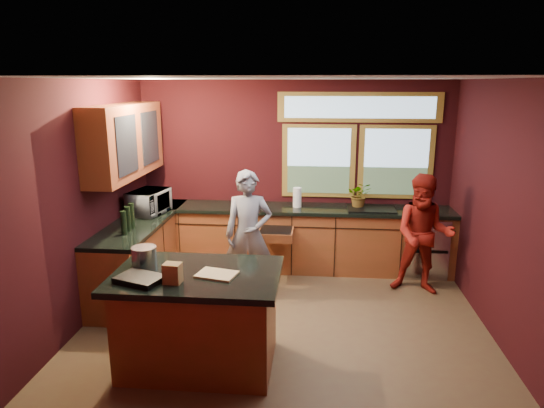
# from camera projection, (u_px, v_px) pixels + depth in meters

# --- Properties ---
(floor) EXTENTS (4.50, 4.50, 0.00)m
(floor) POSITION_uv_depth(u_px,v_px,m) (284.00, 323.00, 5.52)
(floor) COLOR brown
(floor) RESTS_ON ground
(room_shell) EXTENTS (4.52, 4.02, 2.71)m
(room_shell) POSITION_uv_depth(u_px,v_px,m) (235.00, 161.00, 5.44)
(room_shell) COLOR black
(room_shell) RESTS_ON ground
(back_counter) EXTENTS (4.50, 0.64, 0.93)m
(back_counter) POSITION_uv_depth(u_px,v_px,m) (306.00, 238.00, 7.02)
(back_counter) COLOR brown
(back_counter) RESTS_ON floor
(left_counter) EXTENTS (0.64, 2.30, 0.93)m
(left_counter) POSITION_uv_depth(u_px,v_px,m) (142.00, 253.00, 6.40)
(left_counter) COLOR brown
(left_counter) RESTS_ON floor
(island) EXTENTS (1.55, 1.05, 0.95)m
(island) POSITION_uv_depth(u_px,v_px,m) (199.00, 318.00, 4.61)
(island) COLOR brown
(island) RESTS_ON floor
(person_grey) EXTENTS (0.63, 0.45, 1.62)m
(person_grey) POSITION_uv_depth(u_px,v_px,m) (249.00, 234.00, 6.06)
(person_grey) COLOR slate
(person_grey) RESTS_ON floor
(person_red) EXTENTS (0.86, 0.73, 1.56)m
(person_red) POSITION_uv_depth(u_px,v_px,m) (424.00, 235.00, 6.15)
(person_red) COLOR maroon
(person_red) RESTS_ON floor
(microwave) EXTENTS (0.49, 0.64, 0.32)m
(microwave) POSITION_uv_depth(u_px,v_px,m) (149.00, 202.00, 6.52)
(microwave) COLOR #999999
(microwave) RESTS_ON left_counter
(potted_plant) EXTENTS (0.33, 0.29, 0.37)m
(potted_plant) POSITION_uv_depth(u_px,v_px,m) (359.00, 195.00, 6.85)
(potted_plant) COLOR #999999
(potted_plant) RESTS_ON back_counter
(paper_towel) EXTENTS (0.12, 0.12, 0.28)m
(paper_towel) POSITION_uv_depth(u_px,v_px,m) (297.00, 197.00, 6.89)
(paper_towel) COLOR white
(paper_towel) RESTS_ON back_counter
(cutting_board) EXTENTS (0.40, 0.32, 0.02)m
(cutting_board) POSITION_uv_depth(u_px,v_px,m) (217.00, 274.00, 4.42)
(cutting_board) COLOR #A58655
(cutting_board) RESTS_ON island
(stock_pot) EXTENTS (0.24, 0.24, 0.18)m
(stock_pot) POSITION_uv_depth(u_px,v_px,m) (144.00, 256.00, 4.67)
(stock_pot) COLOR #AAAAAF
(stock_pot) RESTS_ON island
(paper_bag) EXTENTS (0.16, 0.13, 0.18)m
(paper_bag) POSITION_uv_depth(u_px,v_px,m) (173.00, 273.00, 4.24)
(paper_bag) COLOR brown
(paper_bag) RESTS_ON island
(black_tray) EXTENTS (0.47, 0.40, 0.05)m
(black_tray) POSITION_uv_depth(u_px,v_px,m) (140.00, 279.00, 4.29)
(black_tray) COLOR black
(black_tray) RESTS_ON island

